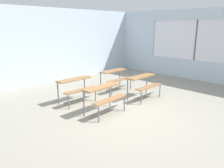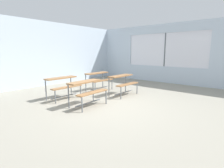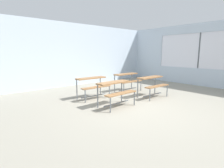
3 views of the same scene
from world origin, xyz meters
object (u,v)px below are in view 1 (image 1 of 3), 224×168
at_px(desk_bench_r0c1, 144,82).
at_px(desk_bench_r1c1, 115,75).
at_px(desk_bench_r1c0, 76,85).
at_px(desk_bench_r0c0, 104,93).

xyz_separation_m(desk_bench_r0c1, desk_bench_r1c1, (0.03, 1.28, 0.00)).
distance_m(desk_bench_r0c1, desk_bench_r1c0, 2.14).
xyz_separation_m(desk_bench_r0c0, desk_bench_r1c0, (0.01, 1.23, 0.00)).
bearing_deg(desk_bench_r0c1, desk_bench_r1c1, 89.87).
bearing_deg(desk_bench_r1c1, desk_bench_r1c0, -177.95).
relative_size(desk_bench_r0c1, desk_bench_r1c0, 1.00).
height_order(desk_bench_r0c0, desk_bench_r1c0, same).
bearing_deg(desk_bench_r0c1, desk_bench_r0c0, -179.39).
relative_size(desk_bench_r1c0, desk_bench_r1c1, 1.00).
height_order(desk_bench_r0c1, desk_bench_r1c1, same).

